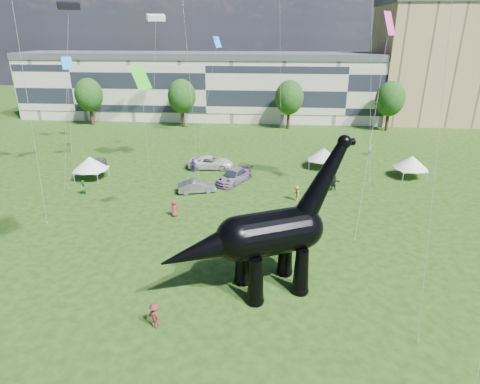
{
  "coord_description": "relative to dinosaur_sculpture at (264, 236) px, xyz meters",
  "views": [
    {
      "loc": [
        5.42,
        -21.92,
        17.09
      ],
      "look_at": [
        2.83,
        8.0,
        5.0
      ],
      "focal_mm": 30.0,
      "sensor_mm": 36.0,
      "label": 1
    }
  ],
  "objects": [
    {
      "name": "gazebo_far",
      "position": [
        17.53,
        25.06,
        -2.24
      ],
      "size": [
        4.51,
        4.51,
        2.81
      ],
      "rotation": [
        0.0,
        0.0,
        0.13
      ],
      "color": "white",
      "rests_on": "ground"
    },
    {
      "name": "visitors",
      "position": [
        -2.33,
        14.81,
        -3.33
      ],
      "size": [
        36.03,
        40.01,
        1.87
      ],
      "color": "teal",
      "rests_on": "ground"
    },
    {
      "name": "gazebo_near",
      "position": [
        7.03,
        27.83,
        -2.23
      ],
      "size": [
        5.09,
        5.09,
        2.83
      ],
      "rotation": [
        0.0,
        0.0,
        -0.3
      ],
      "color": "silver",
      "rests_on": "ground"
    },
    {
      "name": "tree_mid_left",
      "position": [
        -16.98,
        50.93,
        2.08
      ],
      "size": [
        5.2,
        5.2,
        9.44
      ],
      "color": "#382314",
      "rests_on": "ground"
    },
    {
      "name": "car_silver",
      "position": [
        -22.62,
        24.68,
        -3.5
      ],
      "size": [
        2.39,
        4.4,
        1.42
      ],
      "primitive_type": "imported",
      "rotation": [
        0.0,
        0.0,
        0.18
      ],
      "color": "#B0B1B5",
      "rests_on": "ground"
    },
    {
      "name": "ground",
      "position": [
        -4.98,
        -2.07,
        -4.22
      ],
      "size": [
        220.0,
        220.0,
        0.0
      ],
      "primitive_type": "plane",
      "color": "#16330C",
      "rests_on": "ground"
    },
    {
      "name": "apartment_block",
      "position": [
        35.02,
        62.93,
        6.78
      ],
      "size": [
        28.0,
        18.0,
        22.0
      ],
      "primitive_type": "cube",
      "color": "tan",
      "rests_on": "ground"
    },
    {
      "name": "tree_far_left",
      "position": [
        -34.98,
        50.93,
        2.08
      ],
      "size": [
        5.2,
        5.2,
        9.44
      ],
      "color": "#382314",
      "rests_on": "ground"
    },
    {
      "name": "dinosaur_sculpture",
      "position": [
        0.0,
        0.0,
        0.0
      ],
      "size": [
        13.17,
        7.54,
        11.16
      ],
      "rotation": [
        0.0,
        0.0,
        0.43
      ],
      "color": "black",
      "rests_on": "ground"
    },
    {
      "name": "terrace_row",
      "position": [
        -12.98,
        59.93,
        1.78
      ],
      "size": [
        78.0,
        11.0,
        12.0
      ],
      "primitive_type": "cube",
      "color": "beige",
      "rests_on": "ground"
    },
    {
      "name": "gazebo_left",
      "position": [
        -21.92,
        21.12,
        -2.2
      ],
      "size": [
        4.33,
        4.33,
        2.87
      ],
      "rotation": [
        0.0,
        0.0,
        -0.05
      ],
      "color": "white",
      "rests_on": "ground"
    },
    {
      "name": "tree_far_right",
      "position": [
        21.02,
        50.93,
        2.08
      ],
      "size": [
        5.2,
        5.2,
        9.44
      ],
      "color": "#382314",
      "rests_on": "ground"
    },
    {
      "name": "car_dark",
      "position": [
        -4.23,
        21.3,
        -3.4
      ],
      "size": [
        4.66,
        6.0,
        1.62
      ],
      "primitive_type": "imported",
      "rotation": [
        0.0,
        0.0,
        -0.5
      ],
      "color": "#595960",
      "rests_on": "ground"
    },
    {
      "name": "car_grey",
      "position": [
        -8.1,
        17.78,
        -3.51
      ],
      "size": [
        4.54,
        2.65,
        1.41
      ],
      "primitive_type": "imported",
      "rotation": [
        0.0,
        0.0,
        1.86
      ],
      "color": "gray",
      "rests_on": "ground"
    },
    {
      "name": "tree_mid_right",
      "position": [
        3.02,
        50.93,
        2.08
      ],
      "size": [
        5.2,
        5.2,
        9.44
      ],
      "color": "#382314",
      "rests_on": "ground"
    },
    {
      "name": "car_white",
      "position": [
        -7.88,
        26.42,
        -3.39
      ],
      "size": [
        6.08,
        3.01,
        1.66
      ],
      "primitive_type": "imported",
      "rotation": [
        0.0,
        0.0,
        1.61
      ],
      "color": "silver",
      "rests_on": "ground"
    }
  ]
}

